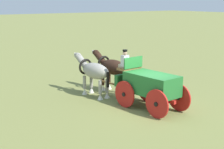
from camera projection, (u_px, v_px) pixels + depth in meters
ground_plane at (151, 109)px, 16.43m from camera, size 220.00×220.00×0.00m
show_wagon at (149, 85)px, 16.28m from camera, size 5.68×1.97×2.74m
draft_horse_near at (94, 72)px, 18.45m from camera, size 3.04×1.06×2.21m
draft_horse_off at (112, 68)px, 19.27m from camera, size 3.00×1.06×2.25m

